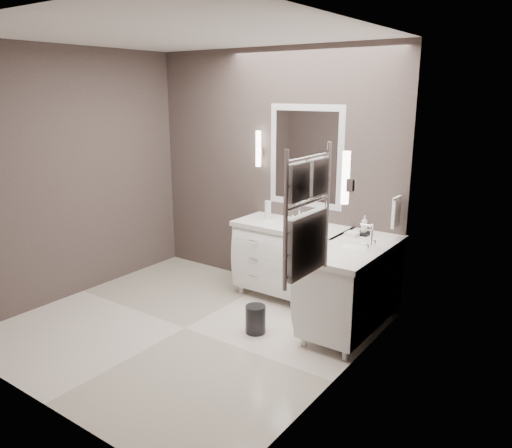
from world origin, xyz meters
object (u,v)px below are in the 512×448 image
Objects in this scene: vanity_back at (291,256)px; vanity_right at (352,283)px; towel_ladder at (307,222)px; waste_bin at (256,319)px.

vanity_back is 0.93m from vanity_right.
towel_ladder is 3.33× the size of waste_bin.
vanity_right is 4.59× the size of waste_bin.
vanity_back reaches higher than waste_bin.
vanity_back is at bearing 124.10° from towel_ladder.
vanity_back is 4.59× the size of waste_bin.
waste_bin is (-0.71, -0.57, -0.35)m from vanity_right.
towel_ladder is at bearing -55.90° from vanity_back.
towel_ladder reaches higher than vanity_back.
vanity_right is 1.38× the size of towel_ladder.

